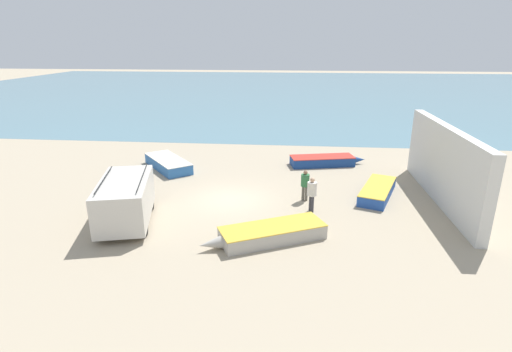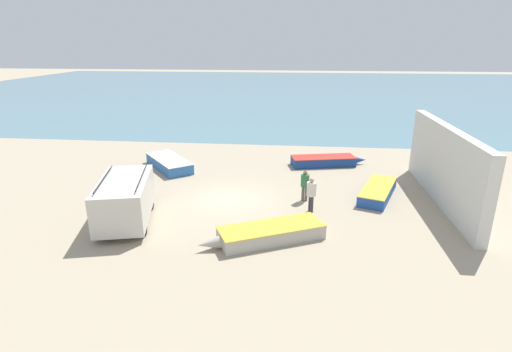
{
  "view_description": "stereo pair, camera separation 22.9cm",
  "coord_description": "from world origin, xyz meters",
  "px_view_note": "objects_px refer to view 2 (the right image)",
  "views": [
    {
      "loc": [
        3.3,
        -19.57,
        8.03
      ],
      "look_at": [
        1.29,
        1.11,
        1.0
      ],
      "focal_mm": 28.0,
      "sensor_mm": 36.0,
      "label": 1
    },
    {
      "loc": [
        3.53,
        -19.55,
        8.03
      ],
      "look_at": [
        1.29,
        1.11,
        1.0
      ],
      "focal_mm": 28.0,
      "sensor_mm": 36.0,
      "label": 2
    }
  ],
  "objects_px": {
    "fishing_rowboat_2": "(168,163)",
    "fisherman_0": "(311,192)",
    "fishing_rowboat_1": "(378,190)",
    "fishing_rowboat_3": "(326,161)",
    "fishing_rowboat_0": "(267,234)",
    "parked_van": "(125,199)",
    "fisherman_1": "(305,183)"
  },
  "relations": [
    {
      "from": "fishing_rowboat_3",
      "to": "fisherman_1",
      "type": "bearing_deg",
      "value": -115.77
    },
    {
      "from": "fishing_rowboat_1",
      "to": "fisherman_1",
      "type": "bearing_deg",
      "value": 126.89
    },
    {
      "from": "parked_van",
      "to": "fishing_rowboat_1",
      "type": "height_order",
      "value": "parked_van"
    },
    {
      "from": "fishing_rowboat_3",
      "to": "fisherman_0",
      "type": "distance_m",
      "value": 8.11
    },
    {
      "from": "fishing_rowboat_2",
      "to": "fisherman_0",
      "type": "height_order",
      "value": "fisherman_0"
    },
    {
      "from": "fishing_rowboat_3",
      "to": "fisherman_0",
      "type": "relative_size",
      "value": 2.96
    },
    {
      "from": "fishing_rowboat_0",
      "to": "fishing_rowboat_1",
      "type": "xyz_separation_m",
      "value": [
        5.62,
        5.83,
        -0.01
      ]
    },
    {
      "from": "fishing_rowboat_2",
      "to": "fisherman_0",
      "type": "distance_m",
      "value": 11.32
    },
    {
      "from": "fishing_rowboat_2",
      "to": "fisherman_0",
      "type": "relative_size",
      "value": 2.74
    },
    {
      "from": "fishing_rowboat_0",
      "to": "fisherman_0",
      "type": "distance_m",
      "value": 3.81
    },
    {
      "from": "fishing_rowboat_3",
      "to": "fisherman_1",
      "type": "relative_size",
      "value": 3.14
    },
    {
      "from": "fisherman_0",
      "to": "fishing_rowboat_2",
      "type": "bearing_deg",
      "value": 119.3
    },
    {
      "from": "fishing_rowboat_0",
      "to": "fisherman_0",
      "type": "bearing_deg",
      "value": -146.5
    },
    {
      "from": "fishing_rowboat_3",
      "to": "fisherman_1",
      "type": "distance_m",
      "value": 6.75
    },
    {
      "from": "fishing_rowboat_1",
      "to": "fisherman_0",
      "type": "height_order",
      "value": "fisherman_0"
    },
    {
      "from": "fishing_rowboat_3",
      "to": "fisherman_0",
      "type": "height_order",
      "value": "fisherman_0"
    },
    {
      "from": "fishing_rowboat_1",
      "to": "fishing_rowboat_2",
      "type": "height_order",
      "value": "fishing_rowboat_2"
    },
    {
      "from": "fishing_rowboat_1",
      "to": "parked_van",
      "type": "bearing_deg",
      "value": 131.47
    },
    {
      "from": "parked_van",
      "to": "fishing_rowboat_2",
      "type": "height_order",
      "value": "parked_van"
    },
    {
      "from": "parked_van",
      "to": "fishing_rowboat_1",
      "type": "bearing_deg",
      "value": -83.33
    },
    {
      "from": "fishing_rowboat_0",
      "to": "parked_van",
      "type": "bearing_deg",
      "value": -35.85
    },
    {
      "from": "parked_van",
      "to": "fishing_rowboat_0",
      "type": "xyz_separation_m",
      "value": [
        6.68,
        -1.16,
        -0.83
      ]
    },
    {
      "from": "fishing_rowboat_0",
      "to": "fisherman_0",
      "type": "relative_size",
      "value": 3.01
    },
    {
      "from": "fisherman_1",
      "to": "fishing_rowboat_1",
      "type": "bearing_deg",
      "value": 114.51
    },
    {
      "from": "fisherman_1",
      "to": "fisherman_0",
      "type": "bearing_deg",
      "value": 20.18
    },
    {
      "from": "fishing_rowboat_2",
      "to": "fisherman_1",
      "type": "distance_m",
      "value": 10.31
    },
    {
      "from": "fishing_rowboat_1",
      "to": "fishing_rowboat_3",
      "type": "bearing_deg",
      "value": 46.01
    },
    {
      "from": "parked_van",
      "to": "fisherman_0",
      "type": "bearing_deg",
      "value": -90.57
    },
    {
      "from": "fishing_rowboat_2",
      "to": "fisherman_1",
      "type": "relative_size",
      "value": 2.9
    },
    {
      "from": "fishing_rowboat_1",
      "to": "fisherman_1",
      "type": "distance_m",
      "value": 4.25
    },
    {
      "from": "fishing_rowboat_0",
      "to": "fishing_rowboat_1",
      "type": "bearing_deg",
      "value": -160.02
    },
    {
      "from": "fishing_rowboat_1",
      "to": "fishing_rowboat_3",
      "type": "relative_size",
      "value": 0.94
    }
  ]
}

